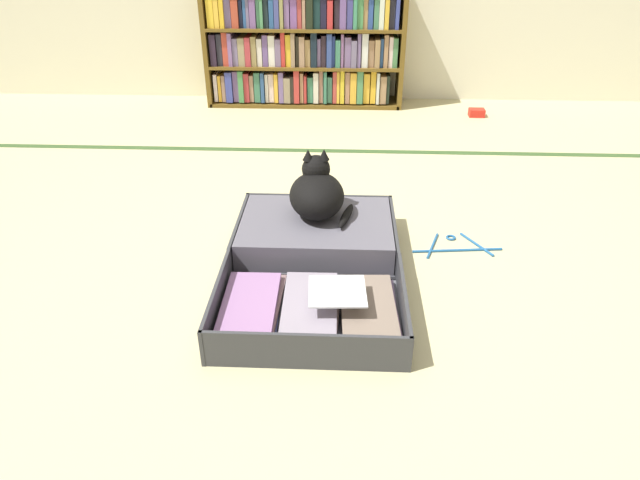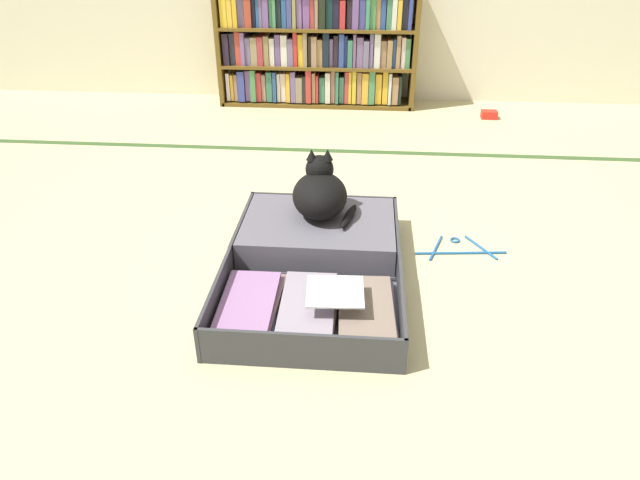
{
  "view_description": "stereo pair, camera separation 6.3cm",
  "coord_description": "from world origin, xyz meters",
  "px_view_note": "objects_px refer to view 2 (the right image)",
  "views": [
    {
      "loc": [
        0.06,
        -1.68,
        1.19
      ],
      "look_at": [
        -0.01,
        0.01,
        0.2
      ],
      "focal_mm": 32.0,
      "sensor_mm": 36.0,
      "label": 1
    },
    {
      "loc": [
        0.12,
        -1.68,
        1.19
      ],
      "look_at": [
        -0.01,
        0.01,
        0.2
      ],
      "focal_mm": 32.0,
      "sensor_mm": 36.0,
      "label": 2
    }
  ],
  "objects_px": {
    "open_suitcase": "(316,257)",
    "clothes_hanger": "(459,248)",
    "black_cat": "(320,193)",
    "small_red_pouch": "(489,115)",
    "bookshelf": "(316,48)"
  },
  "relations": [
    {
      "from": "open_suitcase",
      "to": "clothes_hanger",
      "type": "distance_m",
      "value": 0.59
    },
    {
      "from": "open_suitcase",
      "to": "clothes_hanger",
      "type": "xyz_separation_m",
      "value": [
        0.56,
        0.19,
        -0.05
      ]
    },
    {
      "from": "black_cat",
      "to": "small_red_pouch",
      "type": "height_order",
      "value": "black_cat"
    },
    {
      "from": "small_red_pouch",
      "to": "bookshelf",
      "type": "bearing_deg",
      "value": 168.46
    },
    {
      "from": "black_cat",
      "to": "bookshelf",
      "type": "bearing_deg",
      "value": 95.43
    },
    {
      "from": "black_cat",
      "to": "clothes_hanger",
      "type": "relative_size",
      "value": 0.8
    },
    {
      "from": "bookshelf",
      "to": "clothes_hanger",
      "type": "bearing_deg",
      "value": -68.91
    },
    {
      "from": "bookshelf",
      "to": "clothes_hanger",
      "type": "distance_m",
      "value": 2.1
    },
    {
      "from": "open_suitcase",
      "to": "small_red_pouch",
      "type": "distance_m",
      "value": 2.11
    },
    {
      "from": "clothes_hanger",
      "to": "small_red_pouch",
      "type": "bearing_deg",
      "value": 76.41
    },
    {
      "from": "bookshelf",
      "to": "clothes_hanger",
      "type": "relative_size",
      "value": 3.66
    },
    {
      "from": "bookshelf",
      "to": "black_cat",
      "type": "xyz_separation_m",
      "value": [
        0.18,
        -1.9,
        -0.16
      ]
    },
    {
      "from": "bookshelf",
      "to": "open_suitcase",
      "type": "relative_size",
      "value": 1.41
    },
    {
      "from": "bookshelf",
      "to": "small_red_pouch",
      "type": "bearing_deg",
      "value": -11.54
    },
    {
      "from": "black_cat",
      "to": "clothes_hanger",
      "type": "height_order",
      "value": "black_cat"
    }
  ]
}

